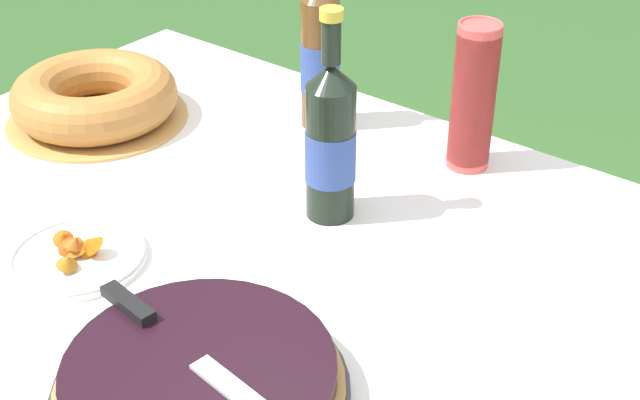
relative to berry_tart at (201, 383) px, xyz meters
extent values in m
cube|color=brown|center=(-0.06, 0.24, -0.05)|extent=(1.66, 1.11, 0.03)
cylinder|color=brown|center=(-0.83, 0.73, -0.42)|extent=(0.06, 0.06, 0.71)
cube|color=white|center=(-0.06, 0.24, -0.03)|extent=(1.67, 1.12, 0.00)
cube|color=white|center=(-0.06, 0.79, -0.08)|extent=(1.67, 0.00, 0.10)
cylinder|color=#38383D|center=(0.00, 0.00, -0.02)|extent=(0.35, 0.35, 0.02)
cylinder|color=tan|center=(0.00, 0.00, 0.00)|extent=(0.34, 0.34, 0.01)
cylinder|color=black|center=(0.00, 0.00, 0.02)|extent=(0.32, 0.32, 0.03)
cube|color=black|center=(-0.14, 0.02, 0.04)|extent=(0.09, 0.03, 0.01)
cylinder|color=tan|center=(-0.66, 0.40, -0.02)|extent=(0.33, 0.33, 0.01)
torus|color=#AD7033|center=(-0.66, 0.40, 0.02)|extent=(0.30, 0.30, 0.09)
cylinder|color=#E04C47|center=(-0.04, 0.68, 0.02)|extent=(0.07, 0.07, 0.09)
cylinder|color=#E04C47|center=(-0.04, 0.68, 0.03)|extent=(0.07, 0.07, 0.09)
cylinder|color=#E04C47|center=(-0.04, 0.68, 0.05)|extent=(0.07, 0.07, 0.09)
cylinder|color=#E04C47|center=(-0.04, 0.68, 0.06)|extent=(0.07, 0.07, 0.09)
cylinder|color=#E04C47|center=(-0.04, 0.68, 0.07)|extent=(0.07, 0.07, 0.09)
cylinder|color=#E04C47|center=(-0.04, 0.68, 0.08)|extent=(0.07, 0.07, 0.09)
cylinder|color=#E04C47|center=(-0.04, 0.68, 0.10)|extent=(0.07, 0.07, 0.09)
cylinder|color=#E04C47|center=(-0.04, 0.68, 0.11)|extent=(0.07, 0.07, 0.09)
cylinder|color=#E04C47|center=(-0.04, 0.68, 0.12)|extent=(0.07, 0.07, 0.09)
cylinder|color=#E04C47|center=(-0.04, 0.68, 0.14)|extent=(0.07, 0.07, 0.09)
cylinder|color=#E04C47|center=(-0.04, 0.68, 0.15)|extent=(0.07, 0.07, 0.09)
cylinder|color=#E04C47|center=(-0.04, 0.68, 0.16)|extent=(0.07, 0.07, 0.09)
cylinder|color=#E04C47|center=(-0.04, 0.68, 0.18)|extent=(0.07, 0.07, 0.09)
torus|color=#E04C47|center=(-0.04, 0.68, 0.22)|extent=(0.07, 0.07, 0.01)
cylinder|color=brown|center=(-0.33, 0.64, 0.09)|extent=(0.07, 0.07, 0.24)
cylinder|color=#334C93|center=(-0.33, 0.64, 0.09)|extent=(0.07, 0.07, 0.09)
cylinder|color=black|center=(-0.13, 0.41, 0.08)|extent=(0.07, 0.07, 0.22)
cylinder|color=#334C93|center=(-0.13, 0.41, 0.08)|extent=(0.08, 0.08, 0.08)
cone|color=black|center=(-0.13, 0.41, 0.21)|extent=(0.07, 0.07, 0.04)
cylinder|color=black|center=(-0.13, 0.41, 0.26)|extent=(0.03, 0.03, 0.06)
cylinder|color=gold|center=(-0.13, 0.41, 0.30)|extent=(0.03, 0.03, 0.02)
cylinder|color=white|center=(-0.34, 0.09, -0.02)|extent=(0.20, 0.20, 0.01)
torus|color=white|center=(-0.34, 0.09, -0.01)|extent=(0.20, 0.20, 0.01)
cone|color=#A8450E|center=(-0.35, 0.08, 0.00)|extent=(0.05, 0.04, 0.05)
cone|color=#AB4F10|center=(-0.32, 0.10, 0.00)|extent=(0.04, 0.04, 0.03)
cone|color=#BA690B|center=(-0.34, 0.10, 0.00)|extent=(0.06, 0.06, 0.04)
cone|color=#C0640D|center=(-0.32, 0.10, 0.01)|extent=(0.05, 0.05, 0.04)
cone|color=#B55318|center=(-0.34, 0.09, 0.01)|extent=(0.04, 0.04, 0.03)
cone|color=#CB671B|center=(-0.34, 0.09, 0.00)|extent=(0.05, 0.05, 0.03)
cone|color=#C45C15|center=(-0.37, 0.09, 0.00)|extent=(0.04, 0.04, 0.04)
cone|color=#A86717|center=(-0.32, 0.06, 0.00)|extent=(0.04, 0.04, 0.03)
camera|label=1|loc=(0.58, -0.51, 0.73)|focal=50.00mm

